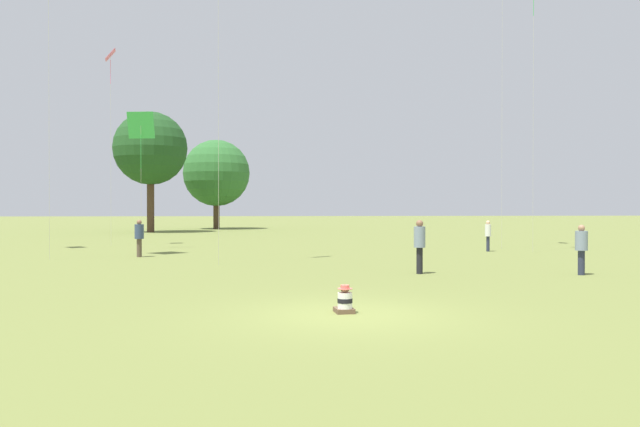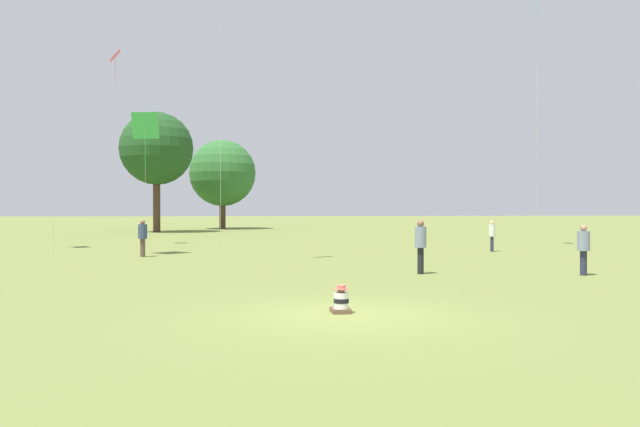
% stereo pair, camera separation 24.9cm
% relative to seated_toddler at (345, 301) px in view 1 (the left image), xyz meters
% --- Properties ---
extents(ground_plane, '(300.00, 300.00, 0.00)m').
position_rel_seated_toddler_xyz_m(ground_plane, '(0.04, -0.25, -0.25)').
color(ground_plane, olive).
extents(seated_toddler, '(0.42, 0.51, 0.60)m').
position_rel_seated_toddler_xyz_m(seated_toddler, '(0.00, 0.00, 0.00)').
color(seated_toddler, brown).
rests_on(seated_toddler, ground).
extents(person_standing_0, '(0.53, 0.53, 1.66)m').
position_rel_seated_toddler_xyz_m(person_standing_0, '(-7.13, 15.48, 0.73)').
color(person_standing_0, brown).
rests_on(person_standing_0, ground).
extents(person_standing_1, '(0.51, 0.51, 1.79)m').
position_rel_seated_toddler_xyz_m(person_standing_1, '(3.51, 7.40, 0.82)').
color(person_standing_1, black).
rests_on(person_standing_1, ground).
extents(person_standing_2, '(0.39, 0.39, 1.55)m').
position_rel_seated_toddler_xyz_m(person_standing_2, '(9.61, 17.42, 0.69)').
color(person_standing_2, '#282D42').
rests_on(person_standing_2, ground).
extents(person_standing_4, '(0.55, 0.55, 1.64)m').
position_rel_seated_toddler_xyz_m(person_standing_4, '(8.67, 6.54, 0.72)').
color(person_standing_4, '#282D42').
rests_on(person_standing_4, ground).
extents(kite_4, '(0.70, 0.92, 11.23)m').
position_rel_seated_toddler_xyz_m(kite_4, '(-10.26, 23.66, 10.17)').
color(kite_4, pink).
rests_on(kite_4, ground).
extents(kite_7, '(1.45, 0.56, 7.24)m').
position_rel_seated_toddler_xyz_m(kite_7, '(-8.04, 20.75, 6.21)').
color(kite_7, green).
rests_on(kite_7, ground).
extents(distant_tree_0, '(6.49, 6.49, 10.72)m').
position_rel_seated_toddler_xyz_m(distant_tree_0, '(-11.49, 43.64, 7.19)').
color(distant_tree_0, '#473323').
rests_on(distant_tree_0, ground).
extents(distant_tree_1, '(6.83, 6.83, 9.19)m').
position_rel_seated_toddler_xyz_m(distant_tree_1, '(-6.30, 52.10, 5.51)').
color(distant_tree_1, '#473323').
rests_on(distant_tree_1, ground).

